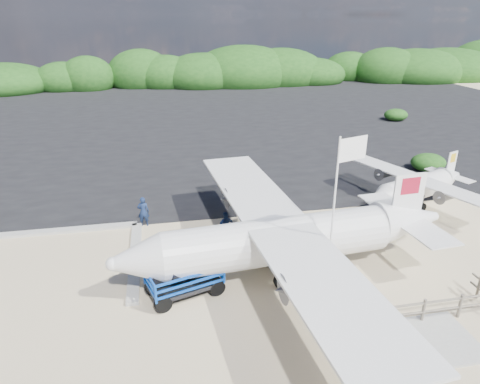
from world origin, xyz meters
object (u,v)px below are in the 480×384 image
object	(u,v)px
crew_a	(143,211)
aircraft_large	(361,141)
crew_c	(226,227)
crew_b	(246,208)
baggage_cart	(185,294)
signboard	(313,287)
flagpole	(326,294)
aircraft_small	(128,114)

from	to	relation	value
crew_a	aircraft_large	xyz separation A→B (m)	(18.88, 13.30, -0.83)
crew_c	crew_b	bearing A→B (deg)	-149.76
baggage_cart	crew_b	size ratio (longest dim) A/B	1.72
baggage_cart	signboard	distance (m)	5.29
crew_b	aircraft_large	size ratio (longest dim) A/B	0.10
flagpole	crew_c	xyz separation A→B (m)	(-3.25, 5.14, 0.79)
crew_a	crew_c	distance (m)	4.76
baggage_cart	aircraft_large	size ratio (longest dim) A/B	0.18
signboard	crew_b	bearing A→B (deg)	115.68
crew_a	crew_c	world-z (taller)	crew_a
baggage_cart	flagpole	bearing A→B (deg)	-28.20
crew_b	crew_c	xyz separation A→B (m)	(-1.37, -1.68, -0.12)
crew_b	crew_c	bearing A→B (deg)	75.85
aircraft_large	baggage_cart	bearing A→B (deg)	44.60
signboard	aircraft_large	distance (m)	23.62
crew_b	aircraft_small	distance (m)	30.54
crew_c	aircraft_small	distance (m)	31.88
flagpole	aircraft_small	bearing A→B (deg)	104.53
aircraft_large	signboard	bearing A→B (deg)	55.14
crew_a	aircraft_small	size ratio (longest dim) A/B	0.21
baggage_cart	signboard	bearing A→B (deg)	-22.72
aircraft_large	crew_a	bearing A→B (deg)	30.62
baggage_cart	aircraft_small	distance (m)	35.53
baggage_cart	aircraft_large	xyz separation A→B (m)	(17.19, 19.88, 0.00)
baggage_cart	aircraft_large	distance (m)	26.28
signboard	aircraft_large	size ratio (longest dim) A/B	0.10
signboard	crew_b	size ratio (longest dim) A/B	0.94
crew_c	baggage_cart	bearing A→B (deg)	39.31
crew_c	flagpole	bearing A→B (deg)	101.68
crew_b	aircraft_large	xyz separation A→B (m)	(13.47, 14.14, -0.91)
baggage_cart	crew_a	size ratio (longest dim) A/B	1.91
aircraft_small	aircraft_large	bearing A→B (deg)	123.45
signboard	aircraft_small	size ratio (longest dim) A/B	0.22
signboard	aircraft_small	xyz separation A→B (m)	(-9.11, 35.83, 0.00)
crew_b	crew_a	bearing A→B (deg)	16.15
crew_a	crew_c	size ratio (longest dim) A/B	1.04
crew_a	aircraft_small	world-z (taller)	crew_a
signboard	aircraft_large	xyz separation A→B (m)	(11.92, 20.39, 0.00)
baggage_cart	aircraft_large	bearing A→B (deg)	31.96
crew_a	flagpole	bearing A→B (deg)	136.79
signboard	crew_c	distance (m)	5.48
baggage_cart	aircraft_small	size ratio (longest dim) A/B	0.40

